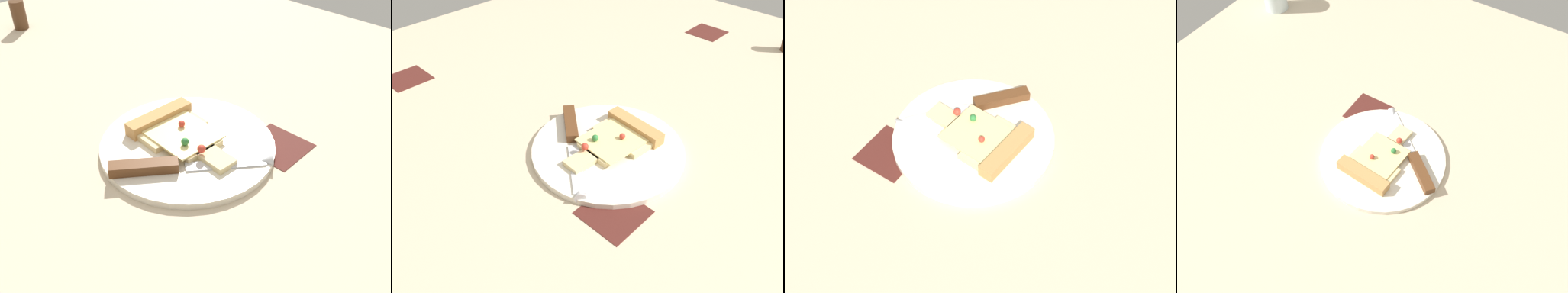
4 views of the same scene
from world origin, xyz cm
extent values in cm
cube|color=#C6B293|center=(0.00, 0.00, -1.50)|extent=(148.09, 148.09, 3.00)
cube|color=#4C1E19|center=(-8.43, 49.18, -0.10)|extent=(9.00, 9.00, 0.20)
cube|color=#4C1E19|center=(-45.27, -22.11, -0.10)|extent=(9.00, 9.00, 0.20)
cube|color=#4C1E19|center=(16.13, -19.44, -0.10)|extent=(9.00, 9.00, 0.20)
cube|color=#4C1E19|center=(1.09, -12.82, -0.10)|extent=(9.00, 9.00, 0.20)
cylinder|color=silver|center=(5.99, -9.37, 0.56)|extent=(27.53, 27.53, 1.11)
cube|color=beige|center=(6.28, -5.38, 1.61)|extent=(11.41, 6.79, 1.00)
cube|color=beige|center=(5.88, -10.87, 1.61)|extent=(7.59, 6.11, 1.00)
cube|color=beige|center=(5.51, -15.85, 1.61)|extent=(3.97, 5.45, 1.00)
cube|color=#EDD88C|center=(6.06, -8.37, 2.26)|extent=(9.91, 10.65, 0.30)
cube|color=tan|center=(6.50, -2.39, 2.21)|extent=(12.16, 3.47, 2.20)
sphere|color=red|center=(7.17, -6.95, 2.96)|extent=(1.09, 1.09, 1.09)
sphere|color=red|center=(4.46, -13.77, 3.05)|extent=(1.28, 1.28, 1.28)
sphere|color=#2D7A38|center=(4.08, -10.74, 3.02)|extent=(1.21, 1.21, 1.21)
cube|color=silver|center=(5.89, -17.33, 1.26)|extent=(10.52, 9.19, 0.30)
cone|color=silver|center=(10.51, -21.16, 1.26)|extent=(2.82, 2.82, 2.00)
cube|color=#593319|center=(-3.35, -9.68, 1.91)|extent=(9.11, 8.07, 1.60)
camera|label=1|loc=(-33.90, -48.86, 43.26)|focal=41.02mm
camera|label=2|loc=(40.64, -50.62, 46.30)|focal=35.89mm
camera|label=3|loc=(55.83, 25.04, 72.71)|focal=50.90mm
camera|label=4|loc=(-22.11, 38.84, 78.22)|focal=40.16mm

